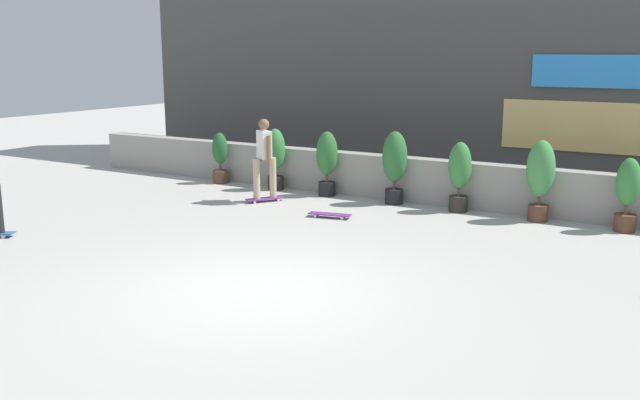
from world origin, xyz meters
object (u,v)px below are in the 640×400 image
potted_plant_0 (220,157)px  potted_plant_1 (275,155)px  potted_plant_4 (459,173)px  potted_plant_5 (540,175)px  potted_plant_6 (628,191)px  potted_plant_3 (395,162)px  skateboard_near_camera (330,214)px  skater_far_right (264,156)px  potted_plant_2 (327,160)px

potted_plant_0 → potted_plant_1: bearing=0.0°
potted_plant_4 → potted_plant_5: size_ratio=0.91×
potted_plant_5 → potted_plant_6: bearing=0.0°
potted_plant_0 → potted_plant_6: size_ratio=0.93×
potted_plant_3 → skateboard_near_camera: 1.95m
skater_far_right → potted_plant_5: bearing=12.6°
potted_plant_2 → skater_far_right: skater_far_right is taller
potted_plant_2 → potted_plant_3: bearing=0.0°
potted_plant_1 → potted_plant_2: 1.32m
potted_plant_0 → potted_plant_2: (2.87, 0.00, 0.16)m
potted_plant_0 → skateboard_near_camera: bearing=-23.5°
potted_plant_3 → potted_plant_4: 1.36m
potted_plant_4 → potted_plant_6: 2.96m
potted_plant_5 → potted_plant_3: bearing=180.0°
potted_plant_1 → potted_plant_6: potted_plant_1 is taller
skateboard_near_camera → potted_plant_0: bearing=156.5°
skater_far_right → potted_plant_6: bearing=9.9°
potted_plant_1 → potted_plant_4: 4.23m
potted_plant_2 → skater_far_right: (-0.79, -1.17, 0.16)m
potted_plant_4 → potted_plant_5: (1.50, -0.00, 0.10)m
potted_plant_2 → potted_plant_6: size_ratio=1.08×
potted_plant_4 → potted_plant_6: (2.96, 0.00, -0.06)m
potted_plant_6 → potted_plant_4: bearing=180.0°
potted_plant_0 → skateboard_near_camera: 4.31m
potted_plant_0 → potted_plant_3: bearing=0.0°
skateboard_near_camera → potted_plant_4: bearing=42.4°
potted_plant_2 → skater_far_right: 1.42m
potted_plant_2 → potted_plant_5: 4.42m
potted_plant_1 → potted_plant_3: (2.88, 0.00, 0.08)m
potted_plant_6 → skateboard_near_camera: potted_plant_6 is taller
potted_plant_0 → potted_plant_3: potted_plant_3 is taller
potted_plant_5 → potted_plant_6: size_ratio=1.16×
potted_plant_0 → potted_plant_5: (7.29, 0.00, 0.24)m
potted_plant_2 → potted_plant_3: 1.56m
potted_plant_0 → potted_plant_4: size_ratio=0.88×
potted_plant_6 → skater_far_right: bearing=-170.1°
potted_plant_3 → skateboard_near_camera: bearing=-106.8°
potted_plant_3 → skater_far_right: bearing=-153.6°
potted_plant_0 → skateboard_near_camera: size_ratio=1.43×
potted_plant_6 → skater_far_right: (-6.66, -1.17, 0.24)m
potted_plant_5 → skater_far_right: 5.34m
potted_plant_1 → potted_plant_3: 2.88m
potted_plant_3 → potted_plant_5: bearing=-0.0°
potted_plant_2 → potted_plant_1: bearing=180.0°
potted_plant_0 → potted_plant_2: potted_plant_2 is taller
potted_plant_1 → potted_plant_2: (1.32, -0.00, 0.01)m
potted_plant_4 → skater_far_right: (-3.70, -1.17, 0.19)m
potted_plant_1 → potted_plant_3: bearing=0.0°
potted_plant_2 → potted_plant_5: (4.42, 0.00, 0.07)m
potted_plant_2 → potted_plant_4: size_ratio=1.02×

